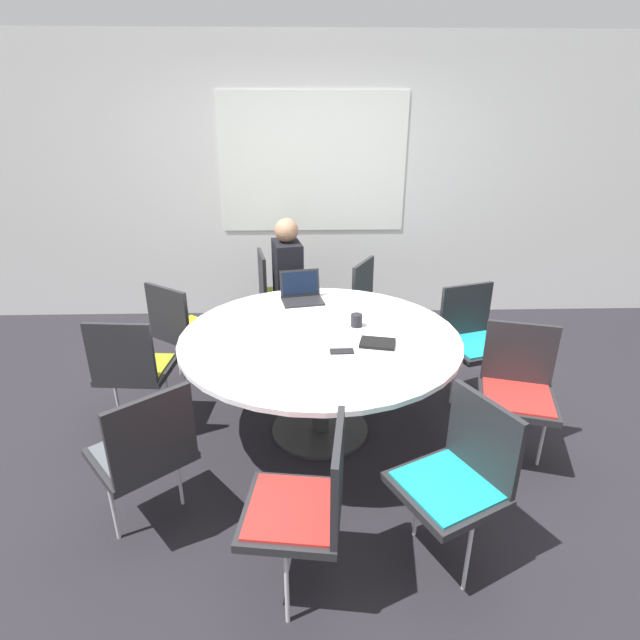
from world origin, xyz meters
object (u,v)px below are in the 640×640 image
object	(u,v)px
spiral_notebook	(377,343)
chair_6	(518,384)
chair_1	(183,326)
chair_2	(132,365)
chair_7	(473,334)
chair_4	(307,500)
laptop	(301,293)
coffee_cup	(356,320)
person_0	(289,276)
chair_8	(376,302)
chair_5	(459,472)
chair_3	(145,448)
chair_0	(277,289)
cell_phone	(342,351)

from	to	relation	value
spiral_notebook	chair_6	bearing A→B (deg)	-8.86
chair_1	spiral_notebook	distance (m)	1.61
chair_2	chair_7	size ratio (longest dim) A/B	1.00
chair_4	laptop	xyz separation A→B (m)	(-0.03, 1.84, 0.27)
coffee_cup	chair_1	bearing A→B (deg)	157.31
person_0	spiral_notebook	world-z (taller)	person_0
chair_2	person_0	distance (m)	1.59
chair_7	chair_2	bearing A→B (deg)	-7.88
chair_7	chair_8	size ratio (longest dim) A/B	1.00
chair_6	chair_5	bearing A→B (deg)	69.80
chair_6	chair_8	size ratio (longest dim) A/B	1.00
chair_2	laptop	world-z (taller)	laptop
chair_4	coffee_cup	distance (m)	1.41
chair_4	chair_5	distance (m)	0.71
laptop	coffee_cup	size ratio (longest dim) A/B	4.01
chair_1	laptop	world-z (taller)	laptop
chair_1	chair_3	world-z (taller)	same
chair_2	chair_4	xyz separation A→B (m)	(1.13, -1.25, 0.00)
chair_5	chair_7	bearing A→B (deg)	-46.34
chair_1	person_0	world-z (taller)	person_0
chair_6	chair_0	bearing A→B (deg)	-32.10
chair_0	chair_3	distance (m)	2.38
chair_5	chair_1	bearing A→B (deg)	17.11
chair_6	chair_8	world-z (taller)	same
coffee_cup	chair_3	bearing A→B (deg)	-139.49
chair_1	chair_2	size ratio (longest dim) A/B	1.00
chair_1	coffee_cup	size ratio (longest dim) A/B	10.21
chair_4	spiral_notebook	distance (m)	1.17
chair_6	laptop	size ratio (longest dim) A/B	2.55
chair_6	laptop	xyz separation A→B (m)	(-1.31, 0.91, 0.27)
chair_0	chair_3	xyz separation A→B (m)	(-0.53, -2.32, 0.00)
chair_1	chair_4	distance (m)	2.10
chair_3	coffee_cup	size ratio (longest dim) A/B	10.21
person_0	spiral_notebook	bearing A→B (deg)	11.06
chair_8	laptop	bearing A→B (deg)	-24.38
chair_7	person_0	distance (m)	1.61
chair_8	cell_phone	xyz separation A→B (m)	(-0.40, -1.35, 0.22)
person_0	laptop	bearing A→B (deg)	-1.33
chair_3	chair_6	distance (m)	2.14
coffee_cup	chair_2	bearing A→B (deg)	-176.42
coffee_cup	laptop	bearing A→B (deg)	126.18
chair_4	coffee_cup	size ratio (longest dim) A/B	10.21
chair_5	laptop	world-z (taller)	laptop
chair_6	coffee_cup	bearing A→B (deg)	-6.80
chair_1	chair_4	world-z (taller)	same
chair_4	chair_7	size ratio (longest dim) A/B	1.00
chair_8	chair_0	bearing A→B (deg)	-85.00
chair_6	coffee_cup	distance (m)	1.06
chair_6	coffee_cup	xyz separation A→B (m)	(-0.94, 0.41, 0.26)
chair_2	chair_4	size ratio (longest dim) A/B	1.00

